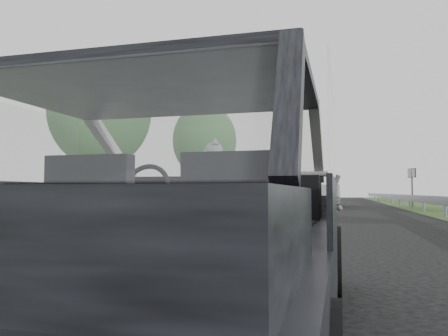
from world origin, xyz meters
The scene contains 10 objects.
subject_car centered at (0.00, 0.00, 0.72)m, with size 1.80×4.00×1.45m, color black.
dashboard centered at (0.00, 0.62, 0.85)m, with size 1.58×0.45×0.30m, color black.
driver_seat centered at (-0.40, -0.29, 0.88)m, with size 0.50×0.72×0.42m, color black.
passenger_seat centered at (0.40, -0.29, 0.88)m, with size 0.50×0.72×0.42m, color black.
steering_wheel centered at (-0.40, 0.33, 0.92)m, with size 0.36×0.36×0.04m, color black.
cat centered at (0.31, 0.65, 1.10)m, with size 0.65×0.20×0.29m, color #939498.
other_car centered at (0.18, 24.37, 0.67)m, with size 1.60×4.05×1.33m, color #BDBDBD.
highway_sign centered at (5.01, 25.17, 1.14)m, with size 0.09×0.91×2.27m, color #1C5A2B.
tree_5 centered at (-10.31, 16.23, 3.76)m, with size 4.97×4.97×7.53m, color #285024, non-canonical shape.
tree_6 centered at (-9.13, 29.33, 3.72)m, with size 4.92×4.92×7.45m, color #285024, non-canonical shape.
Camera 1 is at (0.93, -2.51, 0.89)m, focal length 35.00 mm.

